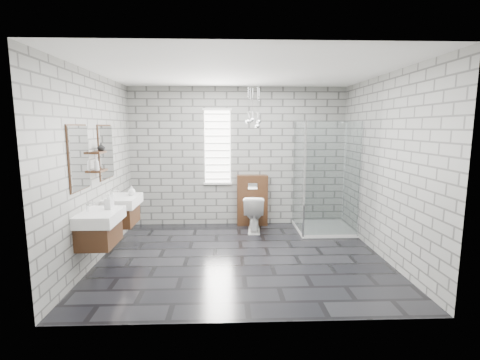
{
  "coord_description": "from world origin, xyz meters",
  "views": [
    {
      "loc": [
        -0.21,
        -5.01,
        1.94
      ],
      "look_at": [
        -0.01,
        0.35,
        1.11
      ],
      "focal_mm": 26.0,
      "sensor_mm": 36.0,
      "label": 1
    }
  ],
  "objects": [
    {
      "name": "pendant_cluster",
      "position": [
        0.27,
        1.37,
        2.04
      ],
      "size": [
        0.29,
        0.18,
        0.8
      ],
      "color": "silver",
      "rests_on": "ceiling"
    },
    {
      "name": "vanity_right",
      "position": [
        -1.91,
        0.42,
        0.76
      ],
      "size": [
        0.47,
        0.7,
        1.57
      ],
      "color": "#442815",
      "rests_on": "wall_left"
    },
    {
      "name": "wall_right",
      "position": [
        2.11,
        0.0,
        1.35
      ],
      "size": [
        0.02,
        3.6,
        2.7
      ],
      "primitive_type": "cube",
      "color": "gray",
      "rests_on": "floor"
    },
    {
      "name": "wall_back",
      "position": [
        0.0,
        1.81,
        1.35
      ],
      "size": [
        4.2,
        0.02,
        2.7
      ],
      "primitive_type": "cube",
      "color": "gray",
      "rests_on": "floor"
    },
    {
      "name": "flush_plate",
      "position": [
        0.28,
        1.6,
        0.8
      ],
      "size": [
        0.18,
        0.01,
        0.12
      ],
      "primitive_type": "cube",
      "color": "silver",
      "rests_on": "cistern_panel"
    },
    {
      "name": "wall_left",
      "position": [
        -2.11,
        0.0,
        1.35
      ],
      "size": [
        0.02,
        3.6,
        2.7
      ],
      "primitive_type": "cube",
      "color": "gray",
      "rests_on": "floor"
    },
    {
      "name": "soap_bottle_c",
      "position": [
        -2.02,
        -0.16,
        1.43
      ],
      "size": [
        0.08,
        0.08,
        0.18
      ],
      "primitive_type": "imported",
      "rotation": [
        0.0,
        0.0,
        -0.08
      ],
      "color": "#B2B2B2",
      "rests_on": "shelf_lower"
    },
    {
      "name": "cistern_panel",
      "position": [
        0.28,
        1.7,
        0.5
      ],
      "size": [
        0.6,
        0.2,
        1.0
      ],
      "primitive_type": "cube",
      "color": "#442815",
      "rests_on": "floor"
    },
    {
      "name": "window",
      "position": [
        -0.4,
        1.78,
        1.55
      ],
      "size": [
        0.56,
        0.05,
        1.48
      ],
      "color": "white",
      "rests_on": "wall_back"
    },
    {
      "name": "vanity_left",
      "position": [
        -1.91,
        -0.56,
        0.76
      ],
      "size": [
        0.47,
        0.7,
        1.57
      ],
      "color": "#442815",
      "rests_on": "wall_left"
    },
    {
      "name": "soap_bottle_b",
      "position": [
        -1.75,
        0.53,
        0.93
      ],
      "size": [
        0.15,
        0.15,
        0.15
      ],
      "primitive_type": "imported",
      "rotation": [
        0.0,
        0.0,
        0.31
      ],
      "color": "#B2B2B2",
      "rests_on": "vanity_right"
    },
    {
      "name": "ceiling",
      "position": [
        0.0,
        0.0,
        2.71
      ],
      "size": [
        4.2,
        3.6,
        0.02
      ],
      "primitive_type": "cube",
      "color": "white",
      "rests_on": "wall_back"
    },
    {
      "name": "shower_enclosure",
      "position": [
        1.5,
        1.18,
        0.5
      ],
      "size": [
        1.0,
        1.0,
        2.03
      ],
      "color": "white",
      "rests_on": "floor"
    },
    {
      "name": "shelf_lower",
      "position": [
        -2.03,
        -0.05,
        1.32
      ],
      "size": [
        0.14,
        0.3,
        0.03
      ],
      "primitive_type": "cube",
      "color": "#442815",
      "rests_on": "wall_left"
    },
    {
      "name": "shelf_upper",
      "position": [
        -2.03,
        -0.05,
        1.58
      ],
      "size": [
        0.14,
        0.3,
        0.03
      ],
      "primitive_type": "cube",
      "color": "#442815",
      "rests_on": "wall_left"
    },
    {
      "name": "toilet",
      "position": [
        0.28,
        1.3,
        0.34
      ],
      "size": [
        0.43,
        0.7,
        0.68
      ],
      "primitive_type": "imported",
      "rotation": [
        0.0,
        0.0,
        3.06
      ],
      "color": "white",
      "rests_on": "floor"
    },
    {
      "name": "soap_bottle_a",
      "position": [
        -1.79,
        -0.43,
        0.96
      ],
      "size": [
        0.12,
        0.12,
        0.21
      ],
      "primitive_type": "imported",
      "rotation": [
        0.0,
        0.0,
        -0.24
      ],
      "color": "#B2B2B2",
      "rests_on": "vanity_left"
    },
    {
      "name": "vase",
      "position": [
        -2.02,
        0.05,
        1.65
      ],
      "size": [
        0.11,
        0.11,
        0.11
      ],
      "primitive_type": "imported",
      "rotation": [
        0.0,
        0.0,
        0.03
      ],
      "color": "#B2B2B2",
      "rests_on": "shelf_upper"
    },
    {
      "name": "floor",
      "position": [
        0.0,
        0.0,
        -0.01
      ],
      "size": [
        4.2,
        3.6,
        0.02
      ],
      "primitive_type": "cube",
      "color": "black",
      "rests_on": "ground"
    },
    {
      "name": "wall_front",
      "position": [
        0.0,
        -1.81,
        1.35
      ],
      "size": [
        4.2,
        0.02,
        2.7
      ],
      "primitive_type": "cube",
      "color": "gray",
      "rests_on": "floor"
    }
  ]
}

